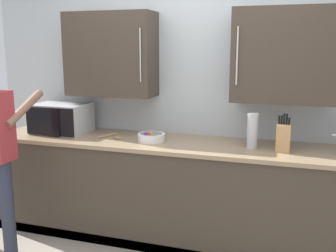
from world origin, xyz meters
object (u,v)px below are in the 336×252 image
knife_block (283,137)px  wooden_spoon (113,137)px  thermos_flask (252,130)px  microwave_oven (59,118)px  fruit_bowl (151,137)px

knife_block → wooden_spoon: knife_block is taller
thermos_flask → microwave_oven: bearing=178.5°
wooden_spoon → microwave_oven: bearing=174.2°
microwave_oven → thermos_flask: bearing=-1.5°
microwave_oven → knife_block: knife_block is taller
microwave_oven → thermos_flask: thermos_flask is taller
microwave_oven → fruit_bowl: 1.00m
knife_block → wooden_spoon: (-1.52, 0.01, -0.11)m
fruit_bowl → thermos_flask: size_ratio=0.82×
fruit_bowl → thermos_flask: (0.88, 0.03, 0.11)m
microwave_oven → thermos_flask: 1.87m
knife_block → wooden_spoon: bearing=179.6°
microwave_oven → knife_block: 2.12m
fruit_bowl → microwave_oven: bearing=175.1°
fruit_bowl → wooden_spoon: 0.39m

